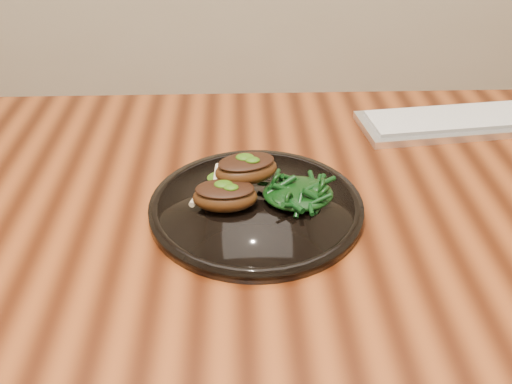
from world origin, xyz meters
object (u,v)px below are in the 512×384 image
plate (256,207)px  lamb_chop_front (225,195)px  desk (279,245)px  keyboard (472,120)px  greens_heap (298,189)px

plate → lamb_chop_front: 0.05m
desk → lamb_chop_front: size_ratio=16.46×
lamb_chop_front → keyboard: size_ratio=0.23×
plate → greens_heap: 0.07m
lamb_chop_front → greens_heap: lamb_chop_front is taller
plate → lamb_chop_front: (-0.04, -0.01, 0.03)m
plate → keyboard: (0.41, 0.27, -0.00)m
keyboard → plate: bearing=-147.1°
desk → lamb_chop_front: bearing=-155.4°
greens_heap → keyboard: size_ratio=0.24×
greens_heap → keyboard: 0.44m
keyboard → lamb_chop_front: bearing=-148.7°
desk → keyboard: 0.45m
plate → lamb_chop_front: lamb_chop_front is taller
lamb_chop_front → greens_heap: bearing=8.8°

